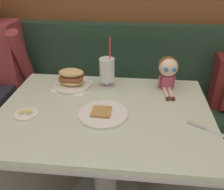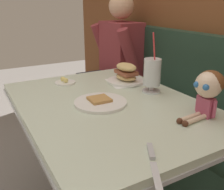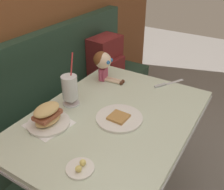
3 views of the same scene
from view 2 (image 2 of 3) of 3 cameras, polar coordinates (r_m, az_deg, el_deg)
booth_bench at (r=1.79m, az=17.65°, el=-10.19°), size 2.60×0.48×1.00m
diner_table at (r=1.33m, az=-0.66°, el=-9.49°), size 1.11×0.81×0.74m
toast_plate at (r=1.22m, az=-2.61°, el=-1.57°), size 0.25×0.25×0.03m
milkshake_glass at (r=1.37m, az=8.85°, el=4.65°), size 0.10×0.10×0.32m
sandwich_plate at (r=1.53m, az=3.13°, el=4.47°), size 0.23×0.23×0.12m
butter_saucer at (r=1.54m, az=-10.33°, el=2.86°), size 0.12×0.12×0.04m
butter_knife at (r=0.83m, az=8.87°, el=-13.48°), size 0.21×0.13×0.01m
seated_doll at (r=1.12m, az=20.49°, el=1.61°), size 0.12×0.22×0.20m
diner_patron at (r=2.28m, az=1.09°, el=8.64°), size 0.55×0.48×0.81m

